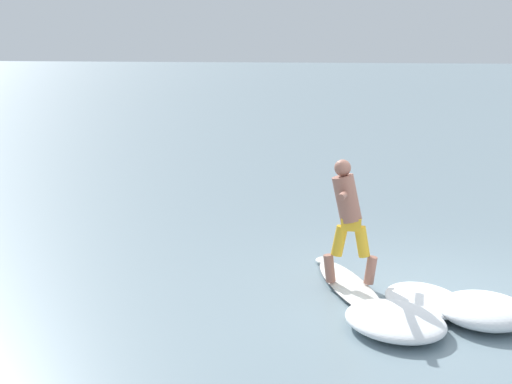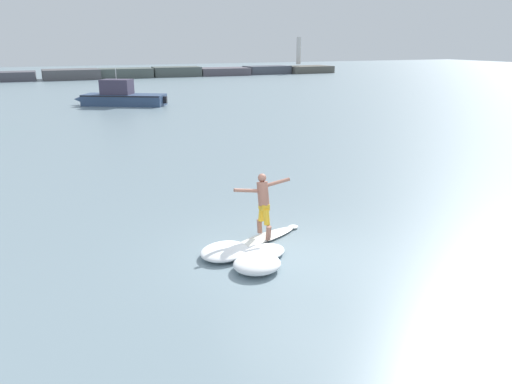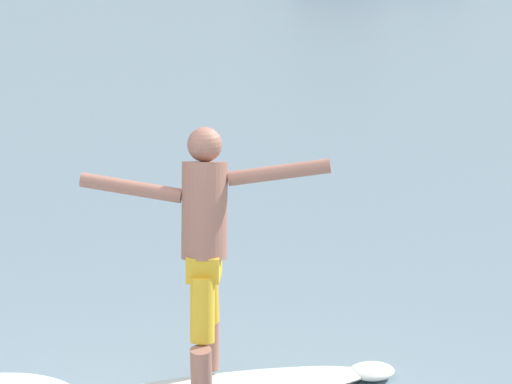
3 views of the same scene
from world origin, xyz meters
name	(u,v)px [view 2 (image 2 of 3)]	position (x,y,z in m)	size (l,w,h in m)	color
ground_plane	(278,254)	(0.00, 0.00, 0.00)	(200.00, 200.00, 0.00)	gray
rock_jetty_breakwater	(177,72)	(13.77, 62.00, 0.62)	(49.34, 5.24, 5.46)	#4D4C55
surfboard	(265,237)	(0.10, 0.98, 0.05)	(2.37, 1.28, 0.23)	white
surfer	(263,200)	(0.06, 1.02, 1.05)	(1.54, 0.71, 1.64)	#9B6452
fishing_boat_near_jetty	(121,96)	(1.04, 30.91, 0.69)	(7.14, 4.96, 2.91)	#32486C
wave_foam_at_tail	(224,251)	(-1.22, 0.40, 0.12)	(1.65, 1.59, 0.24)	white
wave_foam_at_nose	(262,253)	(-0.41, 0.04, 0.09)	(1.49, 1.29, 0.18)	white
wave_foam_beside	(257,264)	(-0.81, -0.62, 0.15)	(1.38, 1.33, 0.31)	white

